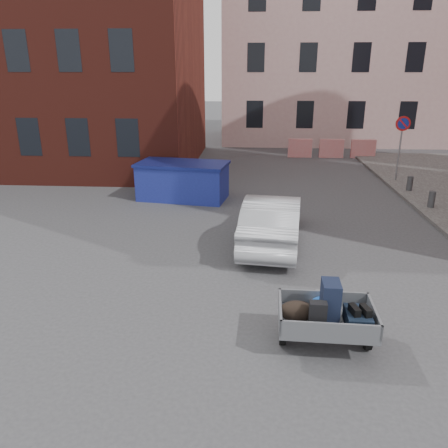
{
  "coord_description": "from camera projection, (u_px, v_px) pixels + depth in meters",
  "views": [
    {
      "loc": [
        -0.09,
        -9.01,
        4.52
      ],
      "look_at": [
        -0.72,
        0.65,
        1.1
      ],
      "focal_mm": 35.0,
      "sensor_mm": 36.0,
      "label": 1
    }
  ],
  "objects": [
    {
      "name": "dumpster",
      "position": [
        183.0,
        181.0,
        16.03
      ],
      "size": [
        3.46,
        2.15,
        1.36
      ],
      "rotation": [
        0.0,
        0.0,
        -0.16
      ],
      "color": "navy",
      "rests_on": "ground"
    },
    {
      "name": "barriers",
      "position": [
        332.0,
        148.0,
        23.67
      ],
      "size": [
        4.7,
        0.18,
        1.0
      ],
      "color": "red",
      "rests_on": "ground"
    },
    {
      "name": "building_brick",
      "position": [
        65.0,
        14.0,
        20.43
      ],
      "size": [
        12.0,
        10.0,
        14.0
      ],
      "primitive_type": "cube",
      "color": "#591E16",
      "rests_on": "ground"
    },
    {
      "name": "trailer",
      "position": [
        326.0,
        315.0,
        7.39
      ],
      "size": [
        1.64,
        1.83,
        1.2
      ],
      "rotation": [
        0.0,
        0.0,
        -0.04
      ],
      "color": "black",
      "rests_on": "ground"
    },
    {
      "name": "building_pink",
      "position": [
        350.0,
        29.0,
        27.98
      ],
      "size": [
        16.0,
        8.0,
        14.0
      ],
      "primitive_type": "cube",
      "color": "#C49897",
      "rests_on": "ground"
    },
    {
      "name": "ground",
      "position": [
        254.0,
        279.0,
        9.98
      ],
      "size": [
        120.0,
        120.0,
        0.0
      ],
      "primitive_type": "plane",
      "color": "#38383A",
      "rests_on": "ground"
    },
    {
      "name": "silver_car",
      "position": [
        272.0,
        220.0,
        11.83
      ],
      "size": [
        1.91,
        4.31,
        1.38
      ],
      "primitive_type": "imported",
      "rotation": [
        0.0,
        0.0,
        3.03
      ],
      "color": "#A0A2A8",
      "rests_on": "ground"
    },
    {
      "name": "no_parking_sign",
      "position": [
        402.0,
        135.0,
        17.87
      ],
      "size": [
        0.6,
        0.09,
        2.65
      ],
      "color": "gray",
      "rests_on": "sidewalk"
    }
  ]
}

